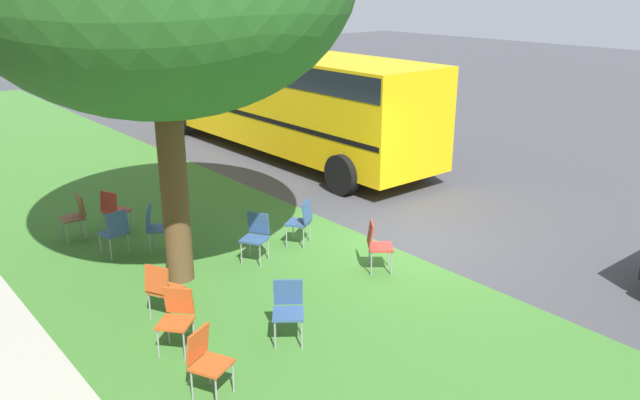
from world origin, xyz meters
The scene contains 14 objects.
ground centered at (0.00, 0.00, 0.00)m, with size 80.00×80.00×0.00m, color #424247.
grass_verge centered at (0.00, 3.20, 0.00)m, with size 48.00×6.00×0.01m, color #3D752D.
chair_0 centered at (1.15, 1.44, 0.52)m, with size 0.58×0.57×0.88m.
chair_1 centered at (3.97, 3.91, 0.52)m, with size 0.54×0.55×0.88m.
chair_2 centered at (2.85, 4.34, 0.52)m, with size 0.48×0.48×0.88m.
chair_3 centered at (-0.56, 1.16, 0.52)m, with size 0.58×0.59×0.88m.
chair_4 centered at (-0.64, 4.95, 0.52)m, with size 0.59×0.59×0.88m.
chair_5 centered at (2.64, 3.67, 0.52)m, with size 0.58×0.58×0.88m.
chair_6 centered at (-1.78, 5.16, 0.52)m, with size 0.56×0.55×0.88m.
chair_7 centered at (0.25, 4.72, 0.52)m, with size 0.55×0.56×0.88m.
chair_8 centered at (4.16, 4.58, 0.52)m, with size 0.45×0.45×0.88m.
chair_9 centered at (-1.39, 3.66, 0.52)m, with size 0.58×0.58×0.88m.
chair_10 centered at (1.09, 2.50, 0.52)m, with size 0.57×0.57×0.88m.
school_bus centered at (6.93, -2.40, 1.76)m, with size 10.40×2.80×2.88m.
Camera 1 is at (-7.61, 8.26, 4.70)m, focal length 35.67 mm.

